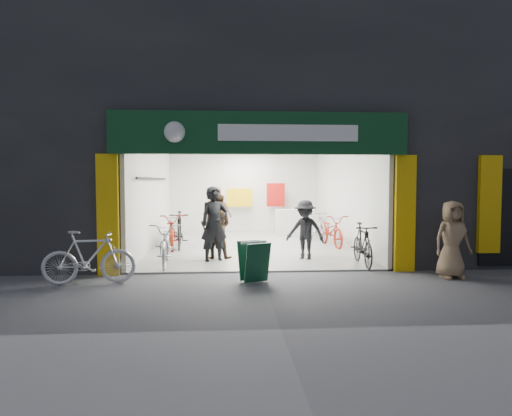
{
  "coord_description": "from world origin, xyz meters",
  "views": [
    {
      "loc": [
        -0.75,
        -9.95,
        2.01
      ],
      "look_at": [
        0.03,
        1.5,
        1.35
      ],
      "focal_mm": 32.0,
      "sensor_mm": 36.0,
      "label": 1
    }
  ],
  "objects": [
    {
      "name": "customer_b",
      "position": [
        -0.99,
        1.82,
        0.85
      ],
      "size": [
        0.92,
        0.76,
        1.71
      ],
      "primitive_type": "imported",
      "rotation": [
        0.0,
        0.0,
        2.99
      ],
      "color": "#3A291A",
      "rests_on": "ground"
    },
    {
      "name": "bike_left_midfront",
      "position": [
        -2.12,
        3.75,
        0.56
      ],
      "size": [
        0.67,
        1.91,
        1.12
      ],
      "primitive_type": "imported",
      "rotation": [
        0.0,
        0.0,
        0.08
      ],
      "color": "black",
      "rests_on": "ground"
    },
    {
      "name": "customer_a",
      "position": [
        -1.02,
        1.35,
        0.95
      ],
      "size": [
        0.81,
        0.67,
        1.89
      ],
      "primitive_type": "imported",
      "rotation": [
        0.0,
        0.0,
        0.36
      ],
      "color": "black",
      "rests_on": "ground"
    },
    {
      "name": "building",
      "position": [
        0.91,
        4.99,
        4.31
      ],
      "size": [
        17.0,
        10.27,
        8.0
      ],
      "color": "#232326",
      "rests_on": "ground"
    },
    {
      "name": "bike_right_back",
      "position": [
        2.26,
        4.98,
        0.53
      ],
      "size": [
        0.75,
        1.83,
        1.06
      ],
      "primitive_type": "imported",
      "rotation": [
        0.0,
        0.0,
        0.15
      ],
      "color": "#B0B0B5",
      "rests_on": "ground"
    },
    {
      "name": "customer_d",
      "position": [
        -1.01,
        4.67,
        0.93
      ],
      "size": [
        1.16,
        0.99,
        1.86
      ],
      "primitive_type": "imported",
      "rotation": [
        0.0,
        0.0,
        2.55
      ],
      "color": "#8F6A53",
      "rests_on": "ground"
    },
    {
      "name": "customer_c",
      "position": [
        1.27,
        1.45,
        0.77
      ],
      "size": [
        1.15,
        0.99,
        1.54
      ],
      "primitive_type": "imported",
      "rotation": [
        0.0,
        0.0,
        -0.52
      ],
      "color": "black",
      "rests_on": "ground"
    },
    {
      "name": "bike_left_front",
      "position": [
        -2.16,
        1.0,
        0.52
      ],
      "size": [
        0.84,
        2.03,
        1.04
      ],
      "primitive_type": "imported",
      "rotation": [
        0.0,
        0.0,
        0.07
      ],
      "color": "#AAAAAF",
      "rests_on": "ground"
    },
    {
      "name": "bike_right_front",
      "position": [
        2.5,
        0.6,
        0.52
      ],
      "size": [
        0.57,
        1.74,
        1.03
      ],
      "primitive_type": "imported",
      "rotation": [
        0.0,
        0.0,
        -0.05
      ],
      "color": "black",
      "rests_on": "ground"
    },
    {
      "name": "bike_right_mid",
      "position": [
        2.5,
        3.79,
        0.5
      ],
      "size": [
        0.89,
        1.97,
        1.0
      ],
      "primitive_type": "imported",
      "rotation": [
        0.0,
        0.0,
        0.12
      ],
      "color": "#9C1E0E",
      "rests_on": "ground"
    },
    {
      "name": "sandwich_board",
      "position": [
        -0.18,
        -0.94,
        0.44
      ],
      "size": [
        0.68,
        0.69,
        0.8
      ],
      "rotation": [
        0.0,
        0.0,
        0.39
      ],
      "color": "#104127",
      "rests_on": "ground"
    },
    {
      "name": "bike_left_midback",
      "position": [
        -2.34,
        3.66,
        0.53
      ],
      "size": [
        0.99,
        2.1,
        1.06
      ],
      "primitive_type": "imported",
      "rotation": [
        0.0,
        0.0,
        0.15
      ],
      "color": "maroon",
      "rests_on": "ground"
    },
    {
      "name": "ground",
      "position": [
        0.0,
        0.0,
        0.0
      ],
      "size": [
        60.0,
        60.0,
        0.0
      ],
      "primitive_type": "plane",
      "color": "#56565B",
      "rests_on": "ground"
    },
    {
      "name": "bike_left_back",
      "position": [
        -2.5,
        4.76,
        0.48
      ],
      "size": [
        0.73,
        1.65,
        0.96
      ],
      "primitive_type": "imported",
      "rotation": [
        0.0,
        0.0,
        0.18
      ],
      "color": "silver",
      "rests_on": "ground"
    },
    {
      "name": "parked_bike",
      "position": [
        -3.41,
        -0.92,
        0.53
      ],
      "size": [
        1.82,
        0.75,
        1.06
      ],
      "primitive_type": "imported",
      "rotation": [
        0.0,
        0.0,
        1.72
      ],
      "color": "silver",
      "rests_on": "ground"
    },
    {
      "name": "pedestrian_near",
      "position": [
        3.96,
        -0.82,
        0.81
      ],
      "size": [
        0.84,
        0.59,
        1.62
      ],
      "primitive_type": "imported",
      "rotation": [
        0.0,
        0.0,
        0.11
      ],
      "color": "#937555",
      "rests_on": "ground"
    }
  ]
}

